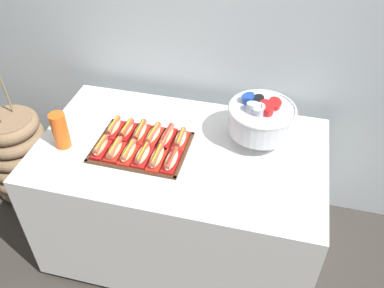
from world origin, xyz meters
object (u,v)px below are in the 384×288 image
hot_dog_3 (143,155)px  hot_dog_11 (180,139)px  punch_bowl (261,118)px  buffet_table (181,198)px  hot_dog_4 (157,157)px  cup_stack (60,131)px  hot_dog_1 (115,150)px  hot_dog_5 (171,160)px  hot_dog_2 (129,152)px  serving_tray (142,147)px  hot_dog_0 (101,147)px  hot_dog_7 (127,130)px  hot_dog_8 (140,132)px  hot_dog_9 (153,135)px  hot_dog_10 (167,136)px  floor_vase (20,155)px  hot_dog_6 (114,128)px

hot_dog_3 → hot_dog_11: 0.22m
hot_dog_11 → punch_bowl: size_ratio=0.45×
buffet_table → hot_dog_4: (-0.08, -0.13, 0.41)m
hot_dog_11 → cup_stack: size_ratio=0.78×
hot_dog_1 → hot_dog_5: size_ratio=0.91×
hot_dog_2 → hot_dog_11: size_ratio=1.08×
serving_tray → hot_dog_0: size_ratio=3.17×
buffet_table → punch_bowl: size_ratio=4.34×
buffet_table → hot_dog_0: bearing=-161.5°
hot_dog_7 → hot_dog_8: bearing=-0.6°
hot_dog_9 → hot_dog_1: bearing=-132.8°
hot_dog_8 → hot_dog_10: bearing=-0.6°
buffet_table → floor_vase: 1.24m
hot_dog_8 → hot_dog_9: 0.08m
hot_dog_0 → cup_stack: cup_stack is taller
buffet_table → floor_vase: size_ratio=1.30×
hot_dog_9 → cup_stack: (-0.44, -0.16, 0.07)m
floor_vase → hot_dog_11: (1.21, -0.18, 0.53)m
hot_dog_5 → hot_dog_11: hot_dog_11 is taller
hot_dog_9 → punch_bowl: 0.57m
serving_tray → hot_dog_0: (-0.19, -0.08, 0.03)m
hot_dog_9 → punch_bowl: (0.54, 0.13, 0.11)m
floor_vase → hot_dog_3: floor_vase is taller
hot_dog_5 → hot_dog_9: 0.22m
buffet_table → hot_dog_2: size_ratio=8.96×
hot_dog_2 → hot_dog_5: (0.22, -0.00, -0.00)m
floor_vase → hot_dog_7: (0.91, -0.17, 0.54)m
serving_tray → cup_stack: (-0.40, -0.08, 0.10)m
hot_dog_9 → punch_bowl: size_ratio=0.51×
hot_dog_7 → hot_dog_9: size_ratio=0.91×
hot_dog_7 → hot_dog_9: bearing=-0.6°
serving_tray → hot_dog_6: (-0.19, 0.08, 0.03)m
floor_vase → hot_dog_5: floor_vase is taller
hot_dog_3 → hot_dog_0: bearing=179.4°
floor_vase → hot_dog_7: bearing=-10.8°
hot_dog_0 → hot_dog_4: (0.30, -0.00, -0.00)m
hot_dog_3 → hot_dog_7: bearing=131.7°
cup_stack → hot_dog_1: bearing=-0.5°
buffet_table → hot_dog_0: size_ratio=9.86×
hot_dog_5 → hot_dog_6: size_ratio=1.06×
hot_dog_0 → cup_stack: bearing=179.6°
hot_dog_3 → hot_dog_7: 0.22m
floor_vase → hot_dog_4: 1.30m
hot_dog_4 → hot_dog_8: size_ratio=1.01×
floor_vase → hot_dog_0: floor_vase is taller
serving_tray → hot_dog_1: size_ratio=3.12×
floor_vase → hot_dog_2: bearing=-19.1°
hot_dog_1 → hot_dog_6: (-0.07, 0.17, 0.00)m
floor_vase → hot_dog_10: 1.27m
hot_dog_6 → hot_dog_0: bearing=-90.6°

